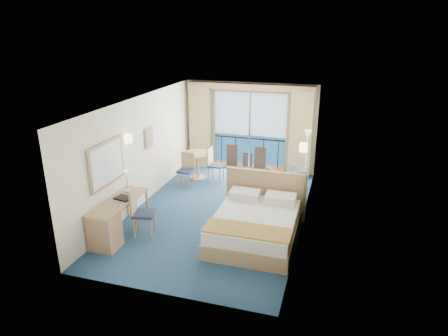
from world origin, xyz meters
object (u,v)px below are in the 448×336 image
desk_chair (139,210)px  table_chair_a (214,162)px  armchair (286,181)px  round_table (197,159)px  table_chair_b (187,167)px  nightstand (295,202)px  floor_lamp (307,145)px  desk (108,226)px  bed (256,224)px

desk_chair → table_chair_a: desk_chair is taller
armchair → table_chair_a: size_ratio=0.83×
round_table → table_chair_b: bearing=-100.9°
nightstand → desk_chair: size_ratio=0.53×
nightstand → floor_lamp: 1.92m
armchair → desk_chair: size_ratio=0.78×
nightstand → floor_lamp: bearing=88.0°
round_table → table_chair_b: (-0.11, -0.58, -0.06)m
table_chair_a → floor_lamp: bearing=-83.4°
floor_lamp → table_chair_b: size_ratio=1.76×
nightstand → armchair: size_ratio=0.68×
armchair → round_table: round_table is taller
floor_lamp → round_table: floor_lamp is taller
desk → table_chair_a: table_chair_a is taller
armchair → desk: 4.83m
floor_lamp → table_chair_a: 2.70m
round_table → table_chair_a: size_ratio=0.89×
nightstand → table_chair_b: bearing=164.3°
table_chair_b → armchair: bearing=7.0°
desk → table_chair_a: 4.19m
armchair → floor_lamp: bearing=-169.8°
table_chair_a → desk: bearing=169.2°
floor_lamp → table_chair_a: floor_lamp is taller
desk → table_chair_b: size_ratio=1.80×
desk → bed: bearing=21.5°
bed → nightstand: bearing=67.1°
floor_lamp → round_table: size_ratio=1.90×
desk_chair → round_table: 3.53m
desk → table_chair_a: bearing=77.2°
nightstand → round_table: round_table is taller
floor_lamp → table_chair_b: bearing=-166.6°
table_chair_b → round_table: bearing=82.3°
armchair → round_table: (-2.66, 0.40, 0.22)m
desk_chair → bed: bearing=-91.2°
armchair → table_chair_b: bearing=-38.8°
round_table → floor_lamp: bearing=3.4°
floor_lamp → desk_chair: bearing=-129.9°
floor_lamp → desk: (-3.53, -4.30, -0.80)m
bed → round_table: bearing=128.8°
table_chair_a → armchair: bearing=-97.9°
bed → armchair: (0.25, 2.59, 0.04)m
desk_chair → round_table: size_ratio=1.20×
desk → round_table: bearing=84.1°
floor_lamp → table_chair_a: size_ratio=1.70×
bed → nightstand: 1.65m
floor_lamp → table_chair_b: 3.38m
floor_lamp → round_table: 3.18m
desk_chair → nightstand: bearing=-69.8°
floor_lamp → nightstand: bearing=-92.0°
table_chair_b → nightstand: bearing=-12.5°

